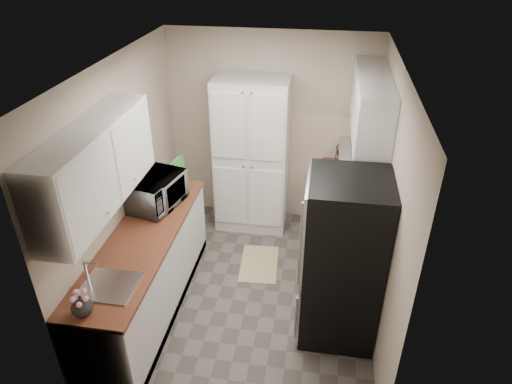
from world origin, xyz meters
The scene contains 16 objects.
ground centered at (0.00, 0.00, 0.00)m, with size 3.20×3.20×0.00m, color #56514C.
room_shell centered at (-0.02, -0.01, 1.63)m, with size 2.64×3.24×2.52m.
pantry_cabinet centered at (-0.20, 1.32, 1.00)m, with size 0.90×0.55×2.00m, color silver.
base_cabinet_left centered at (-0.99, -0.43, 0.44)m, with size 0.60×2.30×0.88m, color silver.
countertop_left centered at (-0.99, -0.43, 0.90)m, with size 0.63×2.33×0.04m, color brown.
base_cabinet_right centered at (0.99, 1.19, 0.44)m, with size 0.60×0.80×0.88m, color silver.
countertop_right centered at (0.99, 1.19, 0.90)m, with size 0.63×0.83×0.04m, color brown.
electric_range centered at (0.97, 0.39, 0.48)m, with size 0.71×0.78×1.13m.
refrigerator centered at (0.94, -0.41, 0.85)m, with size 0.70×0.72×1.70m, color #B7B7BC.
microwave centered at (-1.02, 0.14, 1.09)m, with size 0.61×0.42×0.34m, color #A6A6AB.
wine_bottle centered at (-1.00, 0.36, 1.06)m, with size 0.07×0.07×0.29m, color black.
flower_vase centered at (-1.06, -1.47, 1.01)m, with size 0.16×0.16×0.17m, color white.
cutting_board centered at (-0.92, 0.63, 1.08)m, with size 0.02×0.25×0.32m, color green.
toaster_oven centered at (0.99, 1.34, 1.02)m, with size 0.29×0.36×0.21m, color #A5A4A9.
fruit_basket centered at (0.97, 1.33, 1.18)m, with size 0.26×0.26×0.11m, color #FD4D11, non-canonical shape.
kitchen_mat centered at (0.03, 0.44, 0.01)m, with size 0.43×0.69×0.01m, color #C6B882.
Camera 1 is at (0.67, -3.79, 3.52)m, focal length 32.00 mm.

